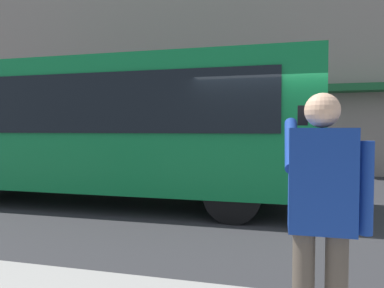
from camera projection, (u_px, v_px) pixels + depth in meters
ground_plane at (270, 215)px, 6.65m from camera, size 60.00×60.00×0.00m
building_facade_far at (277, 11)px, 12.98m from camera, size 28.00×1.55×12.00m
red_bus at (103, 126)px, 7.80m from camera, size 9.05×2.54×3.08m
pedestrian_photographer at (321, 205)px, 2.24m from camera, size 0.53×0.52×1.70m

